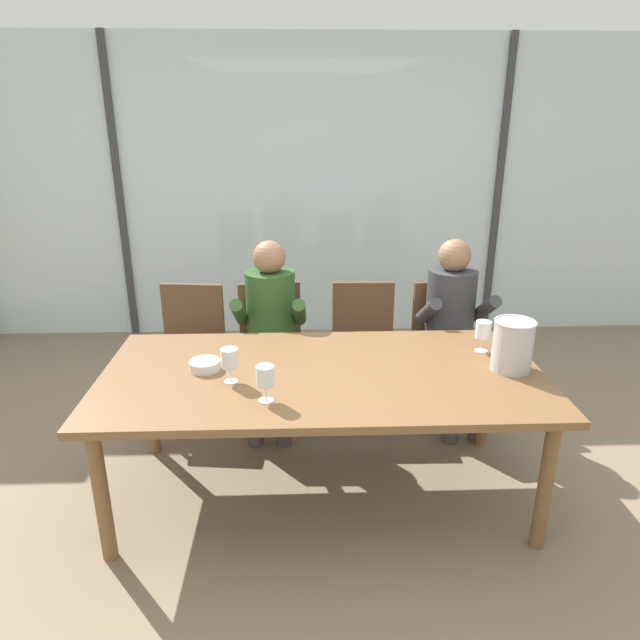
{
  "coord_description": "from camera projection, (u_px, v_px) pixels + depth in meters",
  "views": [
    {
      "loc": [
        -0.11,
        -2.62,
        1.97
      ],
      "look_at": [
        0.0,
        0.35,
        0.88
      ],
      "focal_mm": 31.92,
      "sensor_mm": 36.0,
      "label": 1
    }
  ],
  "objects": [
    {
      "name": "person_olive_shirt",
      "position": [
        270.0,
        322.0,
        3.66
      ],
      "size": [
        0.47,
        0.62,
        1.22
      ],
      "rotation": [
        0.0,
        0.0,
        -0.03
      ],
      "color": "#2D5123",
      "rests_on": "ground"
    },
    {
      "name": "dining_table",
      "position": [
        323.0,
        383.0,
        2.91
      ],
      "size": [
        2.23,
        1.1,
        0.73
      ],
      "color": "brown",
      "rests_on": "ground"
    },
    {
      "name": "window_mullion_left",
      "position": [
        120.0,
        194.0,
        4.96
      ],
      "size": [
        0.06,
        0.06,
        2.6
      ],
      "primitive_type": "cube",
      "color": "#38383D",
      "rests_on": "ground"
    },
    {
      "name": "wine_glass_center_pour",
      "position": [
        265.0,
        377.0,
        2.55
      ],
      "size": [
        0.08,
        0.08,
        0.17
      ],
      "color": "silver",
      "rests_on": "dining_table"
    },
    {
      "name": "tasting_bowl",
      "position": [
        205.0,
        365.0,
        2.9
      ],
      "size": [
        0.16,
        0.16,
        0.05
      ],
      "primitive_type": "cylinder",
      "color": "silver",
      "rests_on": "dining_table"
    },
    {
      "name": "person_charcoal_jacket",
      "position": [
        454.0,
        320.0,
        3.7
      ],
      "size": [
        0.49,
        0.63,
        1.22
      ],
      "rotation": [
        0.0,
        0.0,
        0.09
      ],
      "color": "#38383D",
      "rests_on": "ground"
    },
    {
      "name": "wine_glass_near_bucket",
      "position": [
        230.0,
        359.0,
        2.73
      ],
      "size": [
        0.08,
        0.08,
        0.17
      ],
      "color": "silver",
      "rests_on": "dining_table"
    },
    {
      "name": "chair_center",
      "position": [
        364.0,
        339.0,
        3.85
      ],
      "size": [
        0.45,
        0.45,
        0.9
      ],
      "rotation": [
        0.0,
        0.0,
        -0.02
      ],
      "color": "brown",
      "rests_on": "ground"
    },
    {
      "name": "ice_bucket_primary",
      "position": [
        513.0,
        345.0,
        2.86
      ],
      "size": [
        0.21,
        0.21,
        0.27
      ],
      "color": "#B7B7BC",
      "rests_on": "dining_table"
    },
    {
      "name": "chair_near_curtain",
      "position": [
        191.0,
        341.0,
        3.81
      ],
      "size": [
        0.49,
        0.49,
        0.9
      ],
      "rotation": [
        0.0,
        0.0,
        -0.11
      ],
      "color": "brown",
      "rests_on": "ground"
    },
    {
      "name": "window_glass_panel",
      "position": [
        311.0,
        193.0,
        5.04
      ],
      "size": [
        7.43,
        0.03,
        2.6
      ],
      "primitive_type": "cube",
      "color": "silver",
      "rests_on": "ground"
    },
    {
      "name": "ground",
      "position": [
        317.0,
        404.0,
        4.08
      ],
      "size": [
        14.0,
        14.0,
        0.0
      ],
      "primitive_type": "plane",
      "color": "#847056"
    },
    {
      "name": "window_mullion_right",
      "position": [
        498.0,
        192.0,
        5.08
      ],
      "size": [
        0.06,
        0.06,
        2.6
      ],
      "primitive_type": "cube",
      "color": "#38383D",
      "rests_on": "ground"
    },
    {
      "name": "chair_right_of_center",
      "position": [
        446.0,
        338.0,
        3.87
      ],
      "size": [
        0.48,
        0.48,
        0.9
      ],
      "rotation": [
        0.0,
        0.0,
        0.11
      ],
      "color": "brown",
      "rests_on": "ground"
    },
    {
      "name": "chair_left_of_center",
      "position": [
        271.0,
        340.0,
        3.84
      ],
      "size": [
        0.48,
        0.48,
        0.9
      ],
      "rotation": [
        0.0,
        0.0,
        0.11
      ],
      "color": "brown",
      "rests_on": "ground"
    },
    {
      "name": "wine_glass_by_left_taster",
      "position": [
        483.0,
        331.0,
        3.09
      ],
      "size": [
        0.08,
        0.08,
        0.17
      ],
      "color": "silver",
      "rests_on": "dining_table"
    },
    {
      "name": "hillside_vineyard",
      "position": [
        305.0,
        182.0,
        9.06
      ],
      "size": [
        13.43,
        2.4,
        1.85
      ],
      "primitive_type": "cube",
      "color": "#386633",
      "rests_on": "ground"
    }
  ]
}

